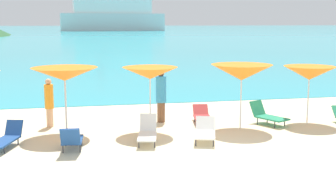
% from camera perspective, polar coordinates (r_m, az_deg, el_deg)
% --- Properties ---
extents(ground_plane, '(50.00, 100.00, 0.30)m').
position_cam_1_polar(ground_plane, '(21.45, -1.29, -0.75)').
color(ground_plane, beige).
extents(ocean_water, '(650.00, 440.00, 0.02)m').
position_cam_1_polar(ocean_water, '(239.15, -10.96, 8.23)').
color(ocean_water, '#2DADBC').
rests_on(ocean_water, ground_plane).
extents(umbrella_1, '(2.21, 2.21, 2.17)m').
position_cam_1_polar(umbrella_1, '(14.39, -13.09, 2.54)').
color(umbrella_1, silver).
rests_on(umbrella_1, ground_plane).
extents(umbrella_2, '(1.90, 1.90, 2.15)m').
position_cam_1_polar(umbrella_2, '(14.36, -2.31, 2.74)').
color(umbrella_2, silver).
rests_on(umbrella_2, ground_plane).
extents(umbrella_3, '(2.05, 2.05, 2.19)m').
position_cam_1_polar(umbrella_3, '(15.05, 9.40, 2.80)').
color(umbrella_3, silver).
rests_on(umbrella_3, ground_plane).
extents(umbrella_4, '(1.88, 1.88, 2.05)m').
position_cam_1_polar(umbrella_4, '(16.45, 17.65, 2.63)').
color(umbrella_4, silver).
rests_on(umbrella_4, ground_plane).
extents(lounge_chair_1, '(0.93, 1.36, 0.69)m').
position_cam_1_polar(lounge_chair_1, '(13.50, 4.75, -4.75)').
color(lounge_chair_1, white).
rests_on(lounge_chair_1, ground_plane).
extents(lounge_chair_2, '(0.93, 1.62, 0.67)m').
position_cam_1_polar(lounge_chair_2, '(13.69, -20.01, -5.27)').
color(lounge_chair_2, '#1E478C').
rests_on(lounge_chair_2, ground_plane).
extents(lounge_chair_3, '(0.83, 1.74, 0.56)m').
position_cam_1_polar(lounge_chair_3, '(15.91, 4.43, -2.81)').
color(lounge_chair_3, '#A53333').
rests_on(lounge_chair_3, ground_plane).
extents(lounge_chair_4, '(0.80, 1.51, 0.77)m').
position_cam_1_polar(lounge_chair_4, '(13.37, -2.63, -4.80)').
color(lounge_chair_4, white).
rests_on(lounge_chair_4, ground_plane).
extents(lounge_chair_5, '(0.64, 1.38, 0.79)m').
position_cam_1_polar(lounge_chair_5, '(12.79, -12.21, -5.58)').
color(lounge_chair_5, '#1E478C').
rests_on(lounge_chair_5, ground_plane).
extents(lounge_chair_6, '(1.16, 1.49, 0.78)m').
position_cam_1_polar(lounge_chair_6, '(16.12, 12.58, -2.57)').
color(lounge_chair_6, '#268C66').
rests_on(lounge_chair_6, ground_plane).
extents(beachgoer_0, '(0.37, 0.37, 1.90)m').
position_cam_1_polar(beachgoer_0, '(15.98, -0.89, -0.02)').
color(beachgoer_0, brown).
rests_on(beachgoer_0, ground_plane).
extents(beachgoer_1, '(0.30, 0.30, 1.68)m').
position_cam_1_polar(beachgoer_1, '(15.79, -14.97, -0.85)').
color(beachgoer_1, '#DBAA84').
rests_on(beachgoer_1, ground_plane).
extents(cruise_ship, '(42.82, 12.56, 20.14)m').
position_cam_1_polar(cruise_ship, '(188.88, -7.13, 10.41)').
color(cruise_ship, silver).
rests_on(cruise_ship, ocean_water).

